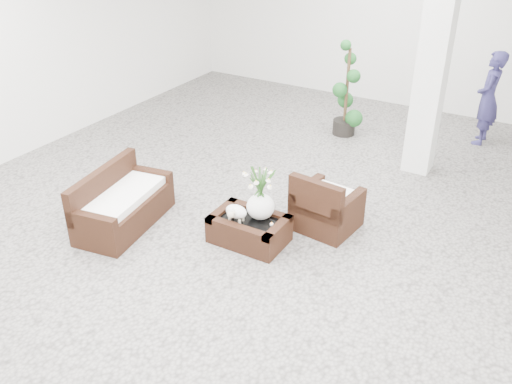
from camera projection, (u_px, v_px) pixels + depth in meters
The scene contains 10 objects.
ground at pixel (260, 231), 7.02m from camera, with size 11.00×11.00×0.00m, color gray.
column at pixel (434, 57), 7.76m from camera, with size 0.40×0.40×3.50m, color white.
coffee_table at pixel (249, 230), 6.76m from camera, with size 0.90×0.60×0.31m, color #351C0F.
sheep_figurine at pixel (236, 213), 6.61m from camera, with size 0.28×0.23×0.21m, color white.
planter_narcissus at pixel (261, 189), 6.52m from camera, with size 0.44×0.44×0.80m, color white, non-canonical shape.
tealight at pixel (272, 224), 6.56m from camera, with size 0.04×0.04×0.03m, color white.
armchair at pixel (327, 200), 6.94m from camera, with size 0.73×0.70×0.78m, color #351C0F.
loveseat at pixel (123, 199), 7.00m from camera, with size 1.40×0.67×0.74m, color #351C0F.
topiary at pixel (347, 90), 9.42m from camera, with size 0.43×0.43×1.62m, color #17471A, non-canonical shape.
shopper at pixel (488, 98), 9.12m from camera, with size 0.57×0.38×1.57m, color navy.
Camera 1 is at (2.95, -5.12, 3.83)m, focal length 38.84 mm.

